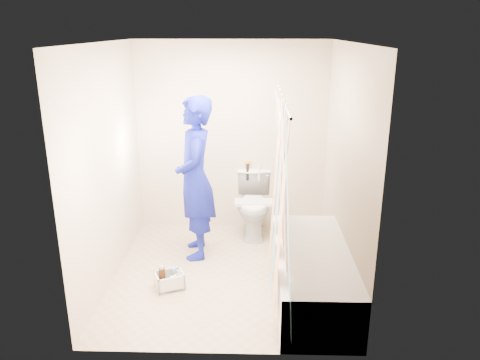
{
  "coord_description": "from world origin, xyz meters",
  "views": [
    {
      "loc": [
        0.27,
        -4.48,
        2.53
      ],
      "look_at": [
        0.13,
        0.45,
        0.92
      ],
      "focal_mm": 35.0,
      "sensor_mm": 36.0,
      "label": 1
    }
  ],
  "objects_px": {
    "bathtub": "(312,272)",
    "toilet": "(254,204)",
    "cleaning_caddy": "(170,281)",
    "plumber": "(195,179)"
  },
  "relations": [
    {
      "from": "toilet",
      "to": "plumber",
      "type": "distance_m",
      "value": 1.03
    },
    {
      "from": "bathtub",
      "to": "plumber",
      "type": "distance_m",
      "value": 1.65
    },
    {
      "from": "bathtub",
      "to": "toilet",
      "type": "height_order",
      "value": "toilet"
    },
    {
      "from": "bathtub",
      "to": "toilet",
      "type": "bearing_deg",
      "value": 110.61
    },
    {
      "from": "plumber",
      "to": "toilet",
      "type": "bearing_deg",
      "value": 122.83
    },
    {
      "from": "bathtub",
      "to": "plumber",
      "type": "height_order",
      "value": "plumber"
    },
    {
      "from": "bathtub",
      "to": "toilet",
      "type": "relative_size",
      "value": 2.2
    },
    {
      "from": "toilet",
      "to": "cleaning_caddy",
      "type": "height_order",
      "value": "toilet"
    },
    {
      "from": "bathtub",
      "to": "cleaning_caddy",
      "type": "xyz_separation_m",
      "value": [
        -1.41,
        0.12,
        -0.19
      ]
    },
    {
      "from": "bathtub",
      "to": "cleaning_caddy",
      "type": "distance_m",
      "value": 1.43
    }
  ]
}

